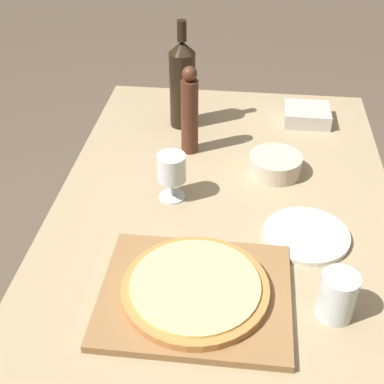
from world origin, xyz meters
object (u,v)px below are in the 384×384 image
wine_glass (172,169)px  pizza (195,288)px  pepper_mill (190,112)px  small_bowl (275,165)px  wine_bottle (182,83)px

wine_glass → pizza: bearing=-74.0°
pizza → wine_glass: 0.36m
pepper_mill → small_bowl: pepper_mill is taller
wine_bottle → small_bowl: wine_bottle is taller
pizza → pepper_mill: (-0.08, 0.58, 0.10)m
pepper_mill → wine_glass: pepper_mill is taller
pepper_mill → small_bowl: size_ratio=1.81×
wine_glass → wine_bottle: bearing=93.3°
pizza → wine_glass: bearing=106.0°
pepper_mill → small_bowl: (0.25, -0.09, -0.10)m
wine_bottle → small_bowl: (0.29, -0.25, -0.11)m
pepper_mill → wine_glass: size_ratio=2.06×
pepper_mill → pizza: bearing=-82.2°
pizza → wine_bottle: 0.75m
pizza → wine_bottle: (-0.12, 0.73, 0.11)m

